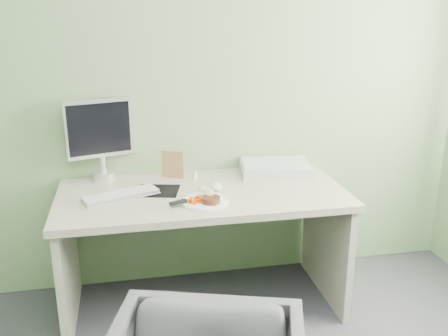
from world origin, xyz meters
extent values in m
plane|color=gray|center=(0.00, 2.00, 1.35)|extent=(3.50, 0.00, 3.50)
cube|color=#BEAE9F|center=(0.00, 1.62, 0.71)|extent=(1.60, 0.75, 0.04)
cube|color=#B1AB97|center=(-0.76, 1.62, 0.34)|extent=(0.04, 0.70, 0.69)
cube|color=#B1AB97|center=(0.76, 1.62, 0.34)|extent=(0.04, 0.70, 0.69)
cylinder|color=white|center=(-0.01, 1.45, 0.74)|extent=(0.25, 0.25, 0.01)
cylinder|color=black|center=(0.01, 1.42, 0.76)|extent=(0.12, 0.12, 0.03)
ellipsoid|color=tan|center=(0.01, 1.50, 0.77)|extent=(0.12, 0.10, 0.05)
cube|color=#FF5705|center=(-0.07, 1.44, 0.76)|extent=(0.07, 0.06, 0.04)
cube|color=silver|center=(-0.04, 1.48, 0.75)|extent=(0.14, 0.08, 0.01)
cube|color=black|center=(-0.16, 1.42, 0.76)|extent=(0.10, 0.06, 0.02)
cube|color=black|center=(-0.25, 1.68, 0.73)|extent=(0.27, 0.25, 0.00)
cube|color=white|center=(-0.45, 1.62, 0.75)|extent=(0.42, 0.26, 0.02)
ellipsoid|color=white|center=(0.08, 1.64, 0.75)|extent=(0.07, 0.12, 0.04)
cube|color=#9A7548|center=(-0.14, 1.90, 0.81)|extent=(0.13, 0.07, 0.17)
cylinder|color=white|center=(-0.01, 1.82, 0.76)|extent=(0.02, 0.02, 0.05)
cone|color=#80B1CD|center=(-0.01, 1.82, 0.79)|extent=(0.02, 0.02, 0.02)
cube|color=silver|center=(0.49, 1.84, 0.76)|extent=(0.46, 0.34, 0.07)
cylinder|color=silver|center=(-0.54, 1.92, 0.76)|extent=(0.13, 0.13, 0.05)
cylinder|color=silver|center=(-0.54, 1.92, 0.83)|extent=(0.03, 0.03, 0.09)
cube|color=silver|center=(-0.54, 1.94, 1.04)|extent=(0.40, 0.14, 0.34)
cube|color=black|center=(-0.54, 1.92, 1.04)|extent=(0.35, 0.10, 0.30)
camera|label=1|loc=(-0.39, -0.96, 1.71)|focal=40.00mm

